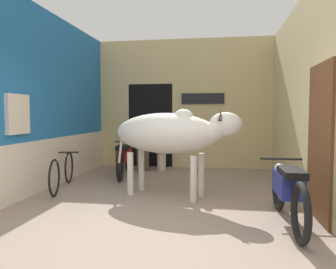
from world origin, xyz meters
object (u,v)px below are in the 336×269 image
(cow, at_px, (171,134))
(motorcycle_far, at_px, (124,157))
(shopkeeper_seated, at_px, (144,144))
(bicycle, at_px, (62,171))
(plastic_stool, at_px, (161,160))
(motorcycle_near, at_px, (288,190))

(cow, bearing_deg, motorcycle_far, 128.98)
(cow, bearing_deg, shopkeeper_seated, 112.91)
(cow, height_order, motorcycle_far, cow)
(motorcycle_far, bearing_deg, bicycle, -118.37)
(bicycle, bearing_deg, motorcycle_far, 61.63)
(bicycle, bearing_deg, plastic_stool, 58.05)
(motorcycle_far, distance_m, bicycle, 1.64)
(motorcycle_near, bearing_deg, bicycle, 159.72)
(bicycle, xyz_separation_m, shopkeeper_seated, (1.04, 2.31, 0.32))
(motorcycle_far, distance_m, plastic_stool, 1.17)
(motorcycle_near, height_order, plastic_stool, motorcycle_near)
(motorcycle_near, height_order, bicycle, motorcycle_near)
(motorcycle_near, bearing_deg, plastic_stool, 121.61)
(plastic_stool, bearing_deg, shopkeeper_seated, -172.95)
(cow, relative_size, motorcycle_far, 1.24)
(cow, xyz_separation_m, shopkeeper_seated, (-1.06, 2.50, -0.43))
(motorcycle_far, bearing_deg, plastic_stool, 52.99)
(shopkeeper_seated, bearing_deg, cow, -67.09)
(motorcycle_far, bearing_deg, shopkeeper_seated, 73.33)
(cow, distance_m, shopkeeper_seated, 2.75)
(cow, relative_size, shopkeeper_seated, 1.91)
(motorcycle_near, distance_m, bicycle, 4.05)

